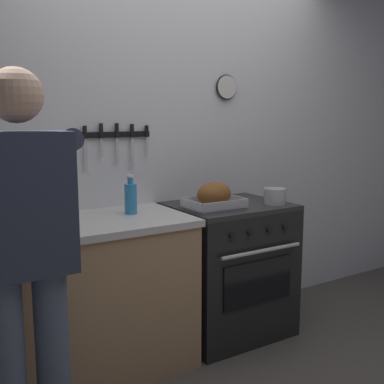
{
  "coord_description": "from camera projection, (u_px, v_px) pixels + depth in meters",
  "views": [
    {
      "loc": [
        -1.62,
        -1.48,
        1.48
      ],
      "look_at": [
        -0.16,
        0.85,
        1.03
      ],
      "focal_mm": 43.89,
      "sensor_mm": 36.0,
      "label": 1
    }
  ],
  "objects": [
    {
      "name": "bottle_soy_sauce",
      "position": [
        11.0,
        208.0,
        2.57
      ],
      "size": [
        0.06,
        0.06,
        0.2
      ],
      "color": "black",
      "rests_on": "counter_block"
    },
    {
      "name": "cutting_board",
      "position": [
        15.0,
        230.0,
        2.36
      ],
      "size": [
        0.36,
        0.24,
        0.02
      ],
      "primitive_type": "cube",
      "color": "tan",
      "rests_on": "counter_block"
    },
    {
      "name": "stove",
      "position": [
        228.0,
        269.0,
        3.19
      ],
      "size": [
        0.76,
        0.67,
        0.9
      ],
      "color": "black",
      "rests_on": "ground"
    },
    {
      "name": "bottle_dish_soap",
      "position": [
        131.0,
        198.0,
        2.79
      ],
      "size": [
        0.07,
        0.07,
        0.23
      ],
      "color": "#338CCC",
      "rests_on": "counter_block"
    },
    {
      "name": "bottle_cooking_oil",
      "position": [
        42.0,
        201.0,
        2.63
      ],
      "size": [
        0.07,
        0.07,
        0.26
      ],
      "color": "gold",
      "rests_on": "counter_block"
    },
    {
      "name": "wall_back",
      "position": [
        173.0,
        142.0,
        3.24
      ],
      "size": [
        6.0,
        0.13,
        2.6
      ],
      "color": "silver",
      "rests_on": "ground"
    },
    {
      "name": "saucepan",
      "position": [
        275.0,
        196.0,
        3.11
      ],
      "size": [
        0.15,
        0.15,
        0.1
      ],
      "color": "#B7B7BC",
      "rests_on": "stove"
    },
    {
      "name": "counter_block",
      "position": [
        9.0,
        315.0,
        2.45
      ],
      "size": [
        2.03,
        0.65,
        0.9
      ],
      "color": "tan",
      "rests_on": "ground"
    },
    {
      "name": "roasting_pan",
      "position": [
        214.0,
        197.0,
        2.95
      ],
      "size": [
        0.35,
        0.26,
        0.17
      ],
      "color": "#B7B7BC",
      "rests_on": "stove"
    },
    {
      "name": "person_cook",
      "position": [
        23.0,
        250.0,
        1.87
      ],
      "size": [
        0.51,
        0.63,
        1.66
      ],
      "rotation": [
        0.0,
        0.0,
        1.37
      ],
      "color": "#4C566B",
      "rests_on": "ground"
    },
    {
      "name": "bottle_olive_oil",
      "position": [
        28.0,
        203.0,
        2.47
      ],
      "size": [
        0.06,
        0.06,
        0.3
      ],
      "color": "#385623",
      "rests_on": "counter_block"
    }
  ]
}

